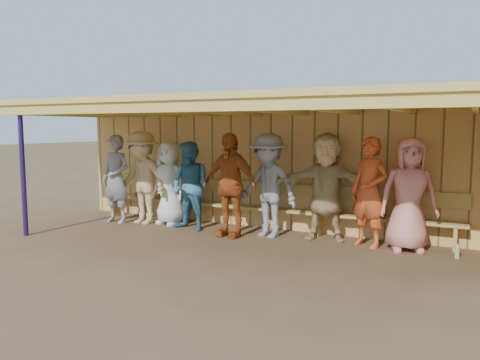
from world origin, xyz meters
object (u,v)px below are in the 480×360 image
player_e (268,186)px  bench (257,202)px  player_b (169,183)px  player_d (229,185)px  player_extra (142,178)px  player_g (369,192)px  player_a (116,179)px  player_c (190,186)px  player_f (326,187)px  player_h (409,194)px

player_e → bench: bearing=143.0°
player_b → player_d: size_ratio=0.89×
player_d → player_extra: 2.18m
player_extra → player_b: bearing=25.8°
player_g → player_a: bearing=-151.0°
player_c → player_extra: size_ratio=0.90×
player_c → player_g: bearing=12.7°
player_a → player_extra: size_ratio=0.96×
player_a → player_extra: player_extra is taller
player_f → player_g: (0.79, -0.13, -0.03)m
player_c → bench: size_ratio=0.23×
player_extra → bench: player_extra is taller
player_g → player_extra: size_ratio=0.96×
player_b → bench: player_b is taller
player_g → player_h: player_g is taller
player_e → player_h: size_ratio=1.02×
player_d → bench: bearing=83.8°
player_b → player_d: 1.67m
player_d → player_g: 2.48m
player_b → player_extra: (-0.55, -0.19, 0.11)m
player_g → player_extra: player_extra is taller
player_c → player_b: bearing=167.4°
player_d → player_e: bearing=29.6°
player_b → player_c: size_ratio=0.98×
player_d → player_g: bearing=15.0°
player_f → player_h: 1.42m
player_e → player_extra: size_ratio=0.98×
player_d → player_e: player_d is taller
player_c → player_e: (1.58, 0.16, 0.08)m
player_a → player_c: 1.79m
player_d → player_h: player_d is taller
bench → player_e: bearing=-49.7°
player_c → player_e: bearing=13.7°
player_b → player_c: player_c is taller
player_extra → bench: size_ratio=0.25×
player_f → player_extra: player_extra is taller
player_a → player_d: 2.72m
player_c → player_f: player_f is taller
player_d → bench: 0.97m
player_b → player_g: (4.06, 0.02, 0.08)m
player_a → player_g: (5.16, 0.39, 0.00)m
player_c → bench: player_c is taller
player_a → player_f: 4.41m
player_b → bench: (1.80, 0.46, -0.33)m
player_c → player_extra: 1.24m
player_c → player_f: bearing=17.0°
player_a → player_extra: 0.58m
player_e → player_extra: (-2.82, -0.09, 0.02)m
player_a → player_d: size_ratio=0.97×
player_g → player_h: (0.63, 0.01, -0.00)m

